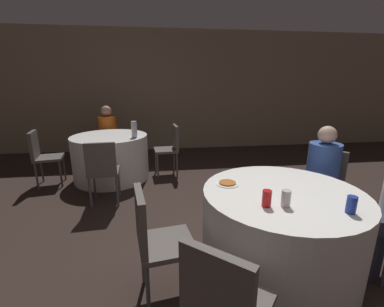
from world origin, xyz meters
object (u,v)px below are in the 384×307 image
person_orange_shirt (108,135)px  soda_can_silver (286,198)px  chair_near_northeast (323,181)px  bottle_far (134,129)px  table_far (111,157)px  chair_far_west (42,153)px  table_near (279,232)px  person_blue_shirt (319,180)px  chair_near_west (154,235)px  chair_far_south (102,167)px  soda_can_red (267,198)px  chair_far_east (171,145)px  chair_far_north (108,136)px  pizza_plate_near (227,183)px  chair_near_southwest (223,302)px  soda_can_blue (351,205)px

person_orange_shirt → soda_can_silver: 4.12m
soda_can_silver → chair_near_northeast: bearing=44.2°
bottle_far → table_far: bearing=158.0°
table_far → chair_far_west: size_ratio=1.41×
table_near → person_blue_shirt: size_ratio=1.12×
chair_near_west → chair_far_south: size_ratio=1.00×
soda_can_red → table_far: bearing=119.6°
chair_near_northeast → chair_far_east: size_ratio=1.00×
chair_far_south → soda_can_red: chair_far_south is taller
chair_far_north → pizza_plate_near: bearing=104.3°
chair_near_northeast → person_orange_shirt: size_ratio=0.76×
chair_far_north → chair_far_west: 1.45m
chair_near_southwest → pizza_plate_near: size_ratio=4.38×
bottle_far → soda_can_silver: bearing=-64.0°
table_far → soda_can_blue: size_ratio=10.27×
chair_near_west → pizza_plate_near: bearing=111.7°
chair_far_north → soda_can_blue: bearing=108.8°
chair_far_north → chair_near_northeast: bearing=123.2°
table_far → person_orange_shirt: (-0.18, 0.86, 0.23)m
chair_far_west → soda_can_blue: (3.12, -2.76, 0.27)m
chair_far_north → soda_can_silver: 4.27m
chair_far_south → chair_near_west: bearing=-71.6°
soda_can_silver → chair_far_west: bearing=136.3°
pizza_plate_near → person_blue_shirt: bearing=17.5°
person_blue_shirt → chair_far_east: bearing=-2.9°
chair_far_south → person_blue_shirt: bearing=-25.1°
chair_far_south → pizza_plate_near: 1.87m
chair_far_north → bottle_far: 1.40m
chair_far_west → person_orange_shirt: (0.84, 1.04, 0.06)m
chair_far_north → chair_far_east: (1.24, -0.92, 0.00)m
chair_near_northeast → chair_far_south: same height
chair_far_north → chair_far_west: same height
table_near → bottle_far: (-1.39, 2.36, 0.51)m
pizza_plate_near → person_orange_shirt: bearing=116.4°
table_near → person_orange_shirt: size_ratio=1.12×
chair_near_northeast → chair_near_west: bearing=75.0°
chair_far_south → bottle_far: size_ratio=3.42×
person_blue_shirt → bottle_far: (-2.09, 1.80, 0.29)m
table_near → pizza_plate_near: size_ratio=6.48×
soda_can_silver → person_blue_shirt: bearing=45.0°
chair_far_south → chair_far_west: 1.39m
chair_far_north → bottle_far: bearing=106.8°
chair_near_southwest → soda_can_silver: (0.59, 0.55, 0.27)m
soda_can_blue → pizza_plate_near: bearing=138.5°
chair_near_northeast → bottle_far: 2.81m
chair_far_east → soda_can_blue: bearing=-165.9°
chair_near_northeast → person_blue_shirt: person_blue_shirt is taller
pizza_plate_near → soda_can_blue: size_ratio=1.66×
chair_far_west → soda_can_red: 3.68m
chair_far_north → chair_near_west: bearing=93.2°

